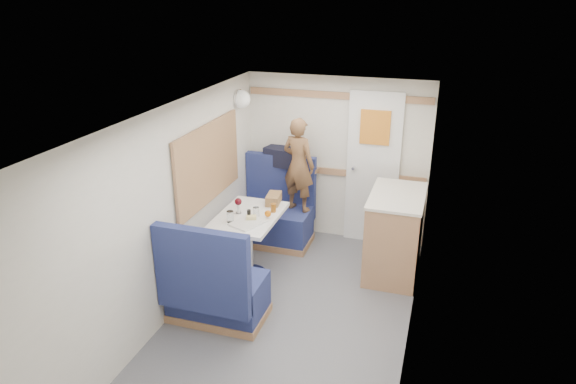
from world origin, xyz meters
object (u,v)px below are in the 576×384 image
(galley_counter, at_px, (394,233))
(tumbler_left, at_px, (230,217))
(tray, at_px, (248,223))
(orange_fruit, at_px, (268,214))
(bench_near, at_px, (215,293))
(cheese_block, at_px, (251,217))
(duffel_bag, at_px, (284,157))
(bench_far, at_px, (275,218))
(beer_glass, at_px, (273,208))
(person, at_px, (299,165))
(bread_loaf, at_px, (274,199))
(salt_grinder, at_px, (238,209))
(dinette_table, at_px, (249,228))
(tumbler_right, at_px, (256,212))
(dome_light, at_px, (242,99))
(pepper_grinder, at_px, (249,214))
(wine_glass, at_px, (238,202))

(galley_counter, distance_m, tumbler_left, 1.78)
(tray, bearing_deg, tumbler_left, -174.10)
(orange_fruit, distance_m, tumbler_left, 0.39)
(bench_near, xyz_separation_m, cheese_block, (0.08, 0.74, 0.46))
(duffel_bag, distance_m, tumbler_left, 1.36)
(bench_far, height_order, orange_fruit, bench_far)
(tumbler_left, height_order, beer_glass, tumbler_left)
(orange_fruit, xyz_separation_m, cheese_block, (-0.14, -0.10, -0.02))
(person, relative_size, tumbler_left, 9.58)
(tray, distance_m, orange_fruit, 0.23)
(person, xyz_separation_m, bread_loaf, (-0.13, -0.52, -0.24))
(bench_far, xyz_separation_m, cheese_block, (0.08, -0.99, 0.46))
(tumbler_left, bearing_deg, beer_glass, 47.60)
(person, distance_m, tray, 1.14)
(beer_glass, bearing_deg, tray, -113.10)
(duffel_bag, height_order, salt_grinder, duffel_bag)
(dinette_table, xyz_separation_m, bench_far, (-0.00, 0.86, -0.27))
(tumbler_right, bearing_deg, duffel_bag, 93.29)
(dome_light, xyz_separation_m, salt_grinder, (0.27, -0.84, -0.98))
(bench_near, distance_m, bread_loaf, 1.34)
(bench_near, bearing_deg, dome_light, 102.82)
(person, distance_m, beer_glass, 0.78)
(galley_counter, xyz_separation_m, duffel_bag, (-1.44, 0.57, 0.55))
(person, relative_size, duffel_bag, 2.40)
(dome_light, xyz_separation_m, tumbler_right, (0.48, -0.87, -0.98))
(cheese_block, bearing_deg, bench_near, -96.29)
(tray, height_order, beer_glass, beer_glass)
(bench_far, bearing_deg, pepper_grinder, -87.20)
(dome_light, relative_size, beer_glass, 2.17)
(bench_near, relative_size, tray, 3.13)
(cheese_block, distance_m, tumbler_left, 0.21)
(galley_counter, distance_m, tray, 1.60)
(galley_counter, xyz_separation_m, tumbler_right, (-1.37, -0.57, 0.31))
(orange_fruit, distance_m, salt_grinder, 0.34)
(bench_far, bearing_deg, beer_glass, -72.40)
(duffel_bag, bearing_deg, pepper_grinder, -77.06)
(wine_glass, bearing_deg, beer_glass, 22.50)
(cheese_block, bearing_deg, galley_counter, 25.85)
(dinette_table, relative_size, beer_glass, 9.97)
(bench_near, xyz_separation_m, tray, (0.08, 0.67, 0.43))
(tray, distance_m, wine_glass, 0.30)
(galley_counter, distance_m, bread_loaf, 1.36)
(bench_near, bearing_deg, person, 80.92)
(dinette_table, relative_size, bread_loaf, 3.62)
(dinette_table, xyz_separation_m, person, (0.28, 0.89, 0.45))
(bench_far, relative_size, bench_near, 1.00)
(dinette_table, height_order, galley_counter, galley_counter)
(galley_counter, relative_size, duffel_bag, 1.97)
(galley_counter, bearing_deg, salt_grinder, -161.27)
(galley_counter, xyz_separation_m, beer_glass, (-1.24, -0.39, 0.30))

